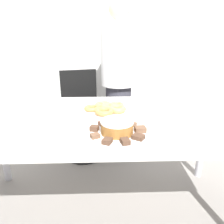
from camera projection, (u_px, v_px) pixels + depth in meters
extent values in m
plane|color=gray|center=(105.00, 211.00, 1.68)|extent=(12.00, 12.00, 0.00)
cube|color=silver|center=(103.00, 33.00, 2.73)|extent=(8.00, 0.05, 2.60)
cube|color=silver|center=(103.00, 119.00, 1.42)|extent=(1.92, 0.96, 0.03)
cylinder|color=silver|center=(2.00, 144.00, 1.92)|extent=(0.06, 0.06, 0.75)
cylinder|color=silver|center=(203.00, 141.00, 1.98)|extent=(0.06, 0.06, 0.75)
cylinder|color=#383842|center=(118.00, 119.00, 2.42)|extent=(0.27, 0.27, 0.78)
cylinder|color=white|center=(119.00, 54.00, 2.18)|extent=(0.36, 0.36, 0.62)
sphere|color=beige|center=(119.00, 9.00, 2.05)|extent=(0.20, 0.20, 0.20)
cylinder|color=black|center=(84.00, 153.00, 2.47)|extent=(0.44, 0.44, 0.01)
cylinder|color=#262626|center=(84.00, 135.00, 2.40)|extent=(0.06, 0.06, 0.44)
cube|color=black|center=(83.00, 114.00, 2.31)|extent=(0.53, 0.53, 0.04)
cube|color=black|center=(79.00, 89.00, 2.42)|extent=(0.39, 0.13, 0.42)
cylinder|color=white|center=(117.00, 134.00, 1.17)|extent=(0.34, 0.34, 0.01)
cylinder|color=white|center=(108.00, 110.00, 1.53)|extent=(0.34, 0.34, 0.01)
cylinder|color=#9E662D|center=(117.00, 128.00, 1.16)|extent=(0.17, 0.17, 0.06)
cylinder|color=white|center=(117.00, 122.00, 1.15)|extent=(0.18, 0.18, 0.01)
cube|color=brown|center=(95.00, 136.00, 1.11)|extent=(0.06, 0.05, 0.02)
cube|color=#513828|center=(107.00, 141.00, 1.05)|extent=(0.06, 0.06, 0.02)
cube|color=#513828|center=(125.00, 141.00, 1.05)|extent=(0.05, 0.06, 0.02)
cube|color=#513828|center=(138.00, 137.00, 1.10)|extent=(0.07, 0.07, 0.02)
cube|color=brown|center=(140.00, 129.00, 1.18)|extent=(0.06, 0.05, 0.03)
cube|color=brown|center=(132.00, 124.00, 1.25)|extent=(0.06, 0.06, 0.02)
cube|color=#513828|center=(118.00, 122.00, 1.28)|extent=(0.05, 0.05, 0.02)
cube|color=brown|center=(103.00, 124.00, 1.26)|extent=(0.06, 0.06, 0.02)
cube|color=#513828|center=(94.00, 128.00, 1.19)|extent=(0.05, 0.05, 0.03)
torus|color=tan|center=(108.00, 107.00, 1.52)|extent=(0.11, 0.11, 0.04)
torus|color=#C68447|center=(104.00, 112.00, 1.43)|extent=(0.13, 0.13, 0.04)
torus|color=tan|center=(117.00, 109.00, 1.48)|extent=(0.12, 0.12, 0.04)
torus|color=tan|center=(116.00, 105.00, 1.57)|extent=(0.11, 0.11, 0.03)
torus|color=tan|center=(104.00, 105.00, 1.58)|extent=(0.12, 0.12, 0.03)
torus|color=#C68447|center=(92.00, 108.00, 1.51)|extent=(0.11, 0.11, 0.03)
cube|color=white|center=(29.00, 114.00, 1.47)|extent=(0.18, 0.16, 0.01)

